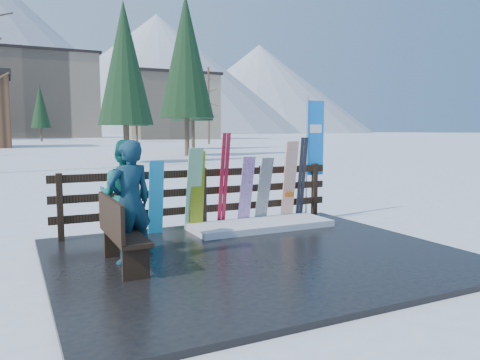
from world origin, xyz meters
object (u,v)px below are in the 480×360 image
snowboard_1 (194,189)px  snowboard_0 (156,197)px  snowboard_5 (289,181)px  person_back (125,196)px  snowboard_3 (246,191)px  person_front (130,202)px  snowboard_4 (264,191)px  bench (119,231)px  rental_flag (313,142)px  snowboard_2 (197,191)px

snowboard_1 → snowboard_0: bearing=180.0°
snowboard_5 → person_back: person_back is taller
snowboard_3 → person_front: size_ratio=0.80×
snowboard_3 → person_back: 2.76m
snowboard_0 → snowboard_5: size_ratio=0.81×
snowboard_5 → person_front: 4.02m
snowboard_1 → snowboard_4: 1.49m
snowboard_0 → person_front: size_ratio=0.78×
bench → snowboard_3: bearing=32.4°
bench → rental_flag: 5.19m
snowboard_5 → snowboard_3: bearing=180.0°
snowboard_0 → snowboard_3: (1.82, -0.00, 0.01)m
bench → person_front: size_ratio=0.86×
bench → snowboard_0: snowboard_0 is taller
snowboard_2 → snowboard_5: size_ratio=0.90×
snowboard_2 → snowboard_0: bearing=180.0°
bench → person_front: bearing=40.9°
snowboard_3 → rental_flag: rental_flag is taller
snowboard_0 → snowboard_1: bearing=-0.0°
snowboard_1 → rental_flag: rental_flag is taller
snowboard_1 → snowboard_3: bearing=0.0°
snowboard_3 → snowboard_5: 1.01m
rental_flag → snowboard_5: bearing=-160.7°
snowboard_0 → person_front: 1.86m
bench → rental_flag: (4.63, 2.08, 1.09)m
snowboard_0 → snowboard_4: (2.21, -0.00, -0.00)m
bench → person_back: bearing=71.6°
snowboard_0 → snowboard_5: 2.82m
snowboard_0 → snowboard_4: snowboard_0 is taller
snowboard_4 → person_back: size_ratio=0.79×
snowboard_4 → rental_flag: bearing=11.1°
snowboard_1 → snowboard_3: size_ratio=1.14×
snowboard_0 → person_back: size_ratio=0.78×
snowboard_4 → snowboard_5: size_ratio=0.82×
snowboard_3 → person_front: 3.14m
snowboard_4 → person_back: 3.13m
snowboard_0 → snowboard_2: (0.79, -0.00, 0.07)m
bench → snowboard_5: 4.27m
rental_flag → person_front: bearing=-156.6°
rental_flag → person_front: (-4.44, -1.92, -0.74)m
person_back → snowboard_1: bearing=-112.7°
snowboard_3 → person_back: person_back is taller
bench → snowboard_1: 2.54m
snowboard_1 → snowboard_2: bearing=0.0°
snowboard_2 → snowboard_1: bearing=180.0°
snowboard_0 → rental_flag: rental_flag is taller
rental_flag → person_front: size_ratio=1.50×
bench → snowboard_5: bearing=25.2°
snowboard_5 → snowboard_1: bearing=180.0°
snowboard_0 → snowboard_3: bearing=-0.0°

